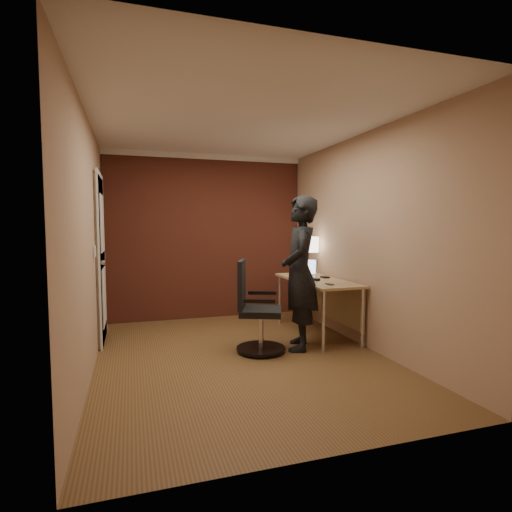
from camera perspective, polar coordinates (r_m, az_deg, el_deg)
name	(u,v)px	position (r m, az deg, el deg)	size (l,w,h in m)	color
room	(193,229)	(5.71, -8.98, 3.77)	(4.00, 4.00, 4.00)	brown
desk	(322,289)	(5.30, 9.37, -4.61)	(0.60, 1.50, 0.73)	tan
desk_lamp	(308,245)	(5.74, 7.47, 1.58)	(0.22, 0.22, 0.54)	silver
laptop	(304,272)	(5.50, 6.86, -2.23)	(0.42, 0.39, 0.23)	silver
mouse	(316,279)	(5.10, 8.52, -3.31)	(0.06, 0.10, 0.03)	black
phone	(330,284)	(4.78, 10.48, -3.99)	(0.06, 0.12, 0.01)	black
wallet	(325,277)	(5.37, 9.82, -2.99)	(0.09, 0.11, 0.02)	black
office_chair	(255,313)	(4.52, -0.12, -8.09)	(0.59, 0.65, 1.01)	black
person	(300,273)	(4.61, 6.28, -2.41)	(0.64, 0.42, 1.76)	black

